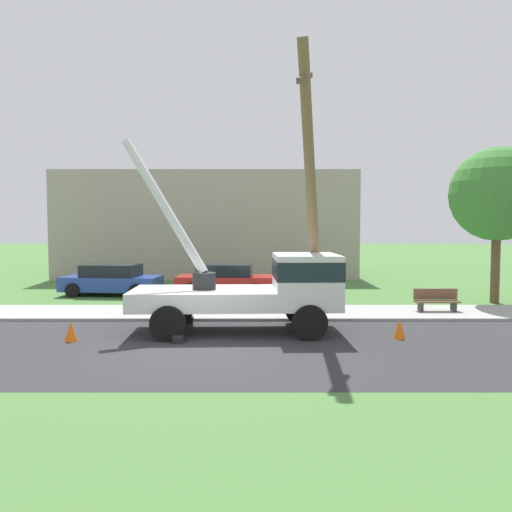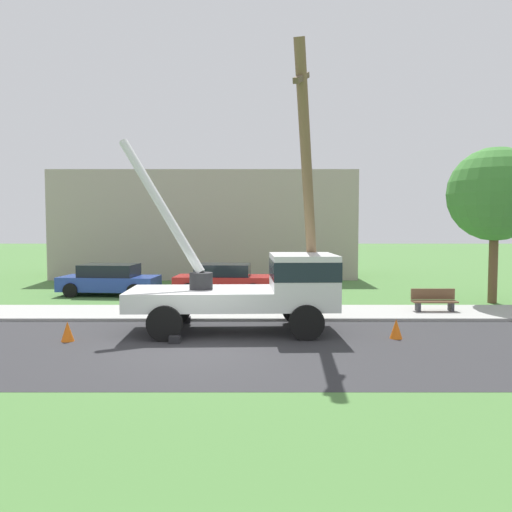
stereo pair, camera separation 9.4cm
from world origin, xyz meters
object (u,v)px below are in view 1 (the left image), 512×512
parked_sedan_red (223,279)px  utility_truck (261,285)px  traffic_cone_behind (68,332)px  park_bench (434,301)px  leaning_utility_pole (309,188)px  roadside_tree_near (495,195)px  traffic_cone_ahead (397,329)px  parked_sedan_blue (109,280)px

parked_sedan_red → utility_truck: bearing=-78.4°
traffic_cone_behind → park_bench: (11.73, 4.40, 0.18)m
leaning_utility_pole → parked_sedan_red: leaning_utility_pole is taller
utility_truck → traffic_cone_behind: 5.65m
parked_sedan_red → roadside_tree_near: roadside_tree_near is taller
traffic_cone_ahead → roadside_tree_near: roadside_tree_near is taller
park_bench → roadside_tree_near: roadside_tree_near is taller
parked_sedan_blue → parked_sedan_red: 5.20m
park_bench → roadside_tree_near: (3.31, 2.53, 4.00)m
parked_sedan_red → traffic_cone_behind: bearing=-111.6°
leaning_utility_pole → traffic_cone_behind: size_ratio=15.27×
parked_sedan_red → roadside_tree_near: 12.18m
leaning_utility_pole → parked_sedan_blue: size_ratio=1.88×
traffic_cone_behind → leaning_utility_pole: bearing=15.3°
parked_sedan_blue → park_bench: bearing=-20.1°
parked_sedan_red → leaning_utility_pole: bearing=-67.4°
parked_sedan_blue → leaning_utility_pole: bearing=-41.5°
traffic_cone_behind → parked_sedan_blue: bearing=99.1°
traffic_cone_ahead → parked_sedan_red: (-5.52, 9.07, 0.43)m
traffic_cone_behind → roadside_tree_near: size_ratio=0.09×
utility_truck → parked_sedan_red: utility_truck is taller
traffic_cone_ahead → roadside_tree_near: size_ratio=0.09×
traffic_cone_ahead → park_bench: 4.77m
parked_sedan_blue → parked_sedan_red: same height
parked_sedan_red → park_bench: (8.01, -5.01, -0.25)m
park_bench → utility_truck: bearing=-154.2°
traffic_cone_behind → parked_sedan_red: bearing=68.4°
leaning_utility_pole → traffic_cone_behind: leaning_utility_pole is taller
traffic_cone_ahead → leaning_utility_pole: bearing=147.2°
leaning_utility_pole → park_bench: bearing=27.4°
parked_sedan_red → park_bench: bearing=-32.0°
leaning_utility_pole → roadside_tree_near: bearing=31.7°
leaning_utility_pole → parked_sedan_blue: (-8.33, 7.37, -3.66)m
traffic_cone_behind → parked_sedan_blue: size_ratio=0.12×
leaning_utility_pole → parked_sedan_red: bearing=112.6°
traffic_cone_behind → parked_sedan_red: (3.72, 9.41, 0.43)m
park_bench → leaning_utility_pole: bearing=-152.6°
park_bench → traffic_cone_behind: bearing=-159.4°
parked_sedan_red → park_bench: size_ratio=2.81×
park_bench → traffic_cone_ahead: bearing=-121.5°
traffic_cone_behind → parked_sedan_blue: parked_sedan_blue is taller
traffic_cone_behind → roadside_tree_near: bearing=24.8°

